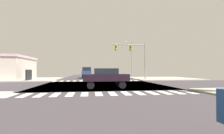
# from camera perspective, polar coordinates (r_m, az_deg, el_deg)

# --- Properties ---
(ground) EXTENTS (90.00, 90.00, 0.05)m
(ground) POSITION_cam_1_polar(r_m,az_deg,el_deg) (19.18, -3.66, -6.31)
(ground) COLOR #3B3439
(sidewalk_corner_ne) EXTENTS (12.00, 12.00, 0.14)m
(sidewalk_corner_ne) POSITION_cam_1_polar(r_m,az_deg,el_deg) (34.27, 17.03, -3.83)
(sidewalk_corner_ne) COLOR #A09B91
(sidewalk_corner_ne) RESTS_ON ground
(sidewalk_corner_nw) EXTENTS (12.00, 12.00, 0.14)m
(sidewalk_corner_nw) POSITION_cam_1_polar(r_m,az_deg,el_deg) (33.18, -28.39, -3.83)
(sidewalk_corner_nw) COLOR #A29C91
(sidewalk_corner_nw) RESTS_ON ground
(crosswalk_near) EXTENTS (13.50, 2.00, 0.01)m
(crosswalk_near) POSITION_cam_1_polar(r_m,az_deg,el_deg) (11.93, -2.24, -9.33)
(crosswalk_near) COLOR white
(crosswalk_near) RESTS_ON ground
(crosswalk_far) EXTENTS (13.50, 2.00, 0.01)m
(crosswalk_far) POSITION_cam_1_polar(r_m,az_deg,el_deg) (26.43, -5.37, -4.83)
(crosswalk_far) COLOR white
(crosswalk_far) RESTS_ON ground
(traffic_signal_mast) EXTENTS (5.91, 0.55, 6.45)m
(traffic_signal_mast) POSITION_cam_1_polar(r_m,az_deg,el_deg) (27.90, 7.17, 5.12)
(traffic_signal_mast) COLOR gray
(traffic_signal_mast) RESTS_ON ground
(street_lamp) EXTENTS (1.78, 0.32, 8.04)m
(street_lamp) POSITION_cam_1_polar(r_m,az_deg,el_deg) (35.92, 6.62, 3.82)
(street_lamp) COLOR gray
(street_lamp) RESTS_ON ground
(pickup_crossing_2) EXTENTS (2.00, 5.10, 2.35)m
(pickup_crossing_2) POSITION_cam_1_polar(r_m,az_deg,el_deg) (35.31, -8.85, -1.80)
(pickup_crossing_2) COLOR black
(pickup_crossing_2) RESTS_ON ground
(sedan_leading_2) EXTENTS (4.30, 1.80, 1.88)m
(sedan_leading_2) POSITION_cam_1_polar(r_m,az_deg,el_deg) (15.64, -2.13, -3.29)
(sedan_leading_2) COLOR black
(sedan_leading_2) RESTS_ON ground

